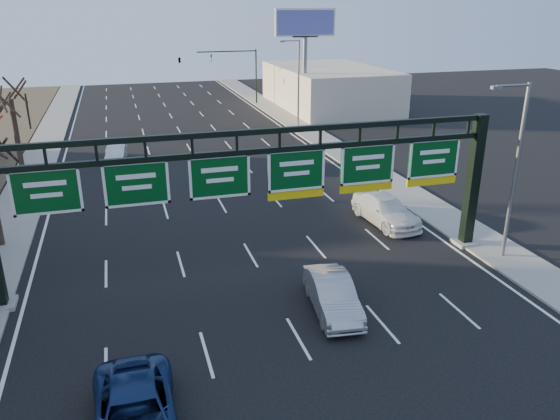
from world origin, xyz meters
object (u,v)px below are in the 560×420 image
object	(u,v)px
car_silver_sedan	(332,295)
car_white_wagon	(386,210)
sign_gantry	(262,182)
car_blue_suv	(135,416)

from	to	relation	value
car_silver_sedan	car_white_wagon	distance (m)	10.99
sign_gantry	car_silver_sedan	size ratio (longest dim) A/B	5.22
sign_gantry	car_silver_sedan	distance (m)	6.17
car_white_wagon	car_blue_suv	bearing A→B (deg)	-143.38
sign_gantry	car_blue_suv	bearing A→B (deg)	-124.46
car_silver_sedan	car_white_wagon	world-z (taller)	car_white_wagon
sign_gantry	car_white_wagon	bearing A→B (deg)	25.35
sign_gantry	car_silver_sedan	xyz separation A→B (m)	(1.89, -4.44, -3.85)
sign_gantry	car_white_wagon	size ratio (longest dim) A/B	4.44
car_silver_sedan	car_blue_suv	bearing A→B (deg)	-142.19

